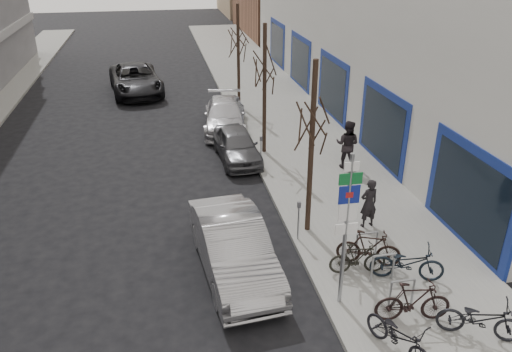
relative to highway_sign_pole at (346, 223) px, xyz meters
name	(u,v)px	position (x,y,z in m)	size (l,w,h in m)	color
ground	(246,318)	(-2.40, 0.01, -2.46)	(120.00, 120.00, 0.00)	black
sidewalk_east	(306,149)	(2.10, 10.01, -2.38)	(5.00, 70.00, 0.15)	slate
commercial_building	(499,8)	(14.60, 16.01, 2.54)	(20.00, 32.00, 10.00)	#B7B7B2
highway_sign_pole	(346,223)	(0.00, 0.00, 0.00)	(0.55, 0.10, 4.20)	gray
bike_rack	(383,264)	(1.40, 0.61, -1.80)	(0.66, 2.26, 0.83)	gray
tree_near	(313,109)	(0.20, 3.51, 1.65)	(1.80, 1.80, 5.50)	black
tree_mid	(265,59)	(0.20, 10.01, 1.65)	(1.80, 1.80, 5.50)	black
tree_far	(238,32)	(0.20, 16.51, 1.65)	(1.80, 1.80, 5.50)	black
meter_front	(299,217)	(-0.25, 3.01, -1.54)	(0.10, 0.08, 1.27)	gray
meter_mid	(261,148)	(-0.25, 8.51, -1.54)	(0.10, 0.08, 1.27)	gray
meter_back	(238,107)	(-0.25, 14.01, -1.54)	(0.10, 0.08, 1.27)	gray
bike_near_left	(400,333)	(0.65, -1.90, -1.75)	(0.56, 1.84, 1.12)	black
bike_near_right	(413,301)	(1.44, -0.98, -1.75)	(0.55, 1.84, 1.12)	black
bike_mid_curb	(408,260)	(2.06, 0.55, -1.71)	(0.59, 1.94, 1.19)	black
bike_mid_inner	(358,258)	(0.87, 1.05, -1.83)	(0.47, 1.58, 0.96)	black
bike_far_curb	(481,316)	(2.70, -1.76, -1.73)	(0.58, 1.90, 1.16)	black
bike_far_inner	(369,248)	(1.31, 1.36, -1.76)	(0.54, 1.80, 1.09)	black
parked_car_front	(234,247)	(-2.38, 1.96, -1.65)	(1.70, 4.89, 1.61)	#99999E
parked_car_mid	(237,145)	(-1.03, 9.69, -1.79)	(1.57, 3.90, 1.33)	#4F4F54
parked_car_back	(225,116)	(-1.00, 13.46, -1.76)	(1.96, 4.83, 1.40)	#B9B8BE
lane_car	(136,79)	(-5.35, 20.83, -1.62)	(2.77, 6.01, 1.67)	black
pedestrian_near	(369,203)	(2.11, 3.33, -1.49)	(0.59, 0.39, 1.63)	black
pedestrian_far	(347,144)	(3.06, 7.76, -1.32)	(0.73, 0.49, 1.97)	black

